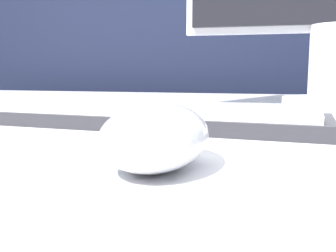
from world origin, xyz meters
name	(u,v)px	position (x,y,z in m)	size (l,w,h in m)	color
partition_panel	(241,146)	(0.00, 0.72, 0.58)	(5.00, 0.03, 1.15)	black
computer_mouse_near	(156,136)	(0.01, -0.29, 0.77)	(0.07, 0.11, 0.04)	silver
keyboard	(142,116)	(-0.07, -0.09, 0.76)	(0.44, 0.16, 0.02)	#28282D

